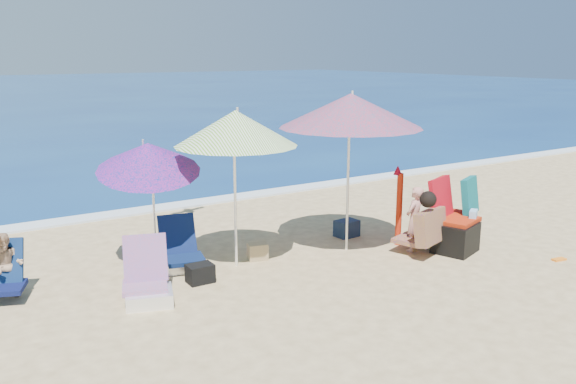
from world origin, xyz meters
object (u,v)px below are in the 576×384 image
chair_rainbow (147,285)px  camp_chair_right (455,218)px  umbrella_turquoise (351,111)px  umbrella_striped (236,128)px  person_left (5,266)px  furled_umbrella (399,202)px  umbrella_blue (148,157)px  chair_navy (178,256)px  person_center (421,222)px  camp_chair_left (454,230)px

chair_rainbow → camp_chair_right: bearing=-3.8°
umbrella_turquoise → umbrella_striped: 1.81m
person_left → umbrella_turquoise: bearing=-9.4°
furled_umbrella → umbrella_turquoise: bearing=166.9°
umbrella_blue → chair_navy: bearing=-42.9°
furled_umbrella → person_center: (-0.02, -0.52, -0.21)m
chair_rainbow → person_center: (4.15, -0.48, 0.29)m
person_center → umbrella_turquoise: bearing=139.1°
umbrella_striped → person_left: umbrella_striped is taller
chair_navy → camp_chair_left: size_ratio=0.73×
person_center → person_left: size_ratio=1.10×
umbrella_striped → chair_rainbow: 2.42m
umbrella_turquoise → chair_rainbow: umbrella_turquoise is taller
furled_umbrella → chair_navy: 3.54m
furled_umbrella → camp_chair_right: furled_umbrella is taller
umbrella_blue → furled_umbrella: bearing=-16.2°
person_left → camp_chair_left: bearing=-15.6°
person_center → person_left: (-5.61, 1.51, -0.07)m
chair_rainbow → furled_umbrella: bearing=0.5°
umbrella_blue → furled_umbrella: (3.69, -1.07, -0.90)m
chair_navy → camp_chair_right: camp_chair_right is taller
chair_navy → camp_chair_right: bearing=-15.4°
umbrella_turquoise → camp_chair_left: umbrella_turquoise is taller
umbrella_turquoise → camp_chair_right: size_ratio=2.28×
umbrella_turquoise → camp_chair_right: 2.56m
chair_navy → chair_rainbow: 1.14m
person_left → umbrella_striped: bearing=-9.7°
umbrella_striped → camp_chair_right: size_ratio=2.11×
camp_chair_left → camp_chair_right: size_ratio=1.04×
furled_umbrella → chair_rainbow: bearing=-179.5°
umbrella_turquoise → chair_rainbow: size_ratio=2.85×
umbrella_striped → furled_umbrella: bearing=-10.4°
camp_chair_left → camp_chair_right: (0.40, 0.34, 0.05)m
umbrella_turquoise → person_center: (0.83, -0.72, -1.67)m
umbrella_blue → person_left: 2.27m
chair_navy → person_center: (3.39, -1.34, 0.30)m
chair_rainbow → person_center: size_ratio=0.84×
umbrella_striped → person_center: 3.17m
umbrella_turquoise → camp_chair_right: (1.75, -0.57, -1.78)m
umbrella_turquoise → camp_chair_right: bearing=-18.0°
camp_chair_left → person_center: 0.57m
umbrella_blue → person_center: bearing=-23.5°
umbrella_turquoise → person_left: umbrella_turquoise is taller
umbrella_blue → person_left: bearing=-177.7°
umbrella_turquoise → umbrella_striped: size_ratio=1.08×
furled_umbrella → chair_navy: bearing=166.6°
camp_chair_right → person_left: 6.67m
chair_rainbow → camp_chair_left: camp_chair_left is taller
umbrella_striped → person_left: (-3.00, 0.51, -1.57)m
umbrella_turquoise → person_center: umbrella_turquoise is taller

